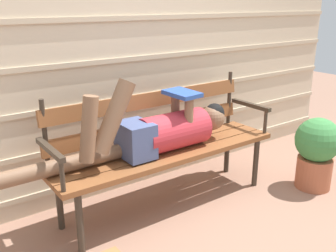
# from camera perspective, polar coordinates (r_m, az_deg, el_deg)

# --- Properties ---
(ground_plane) EXTENTS (12.00, 12.00, 0.00)m
(ground_plane) POSITION_cam_1_polar(r_m,az_deg,el_deg) (2.83, 2.29, -13.16)
(ground_plane) COLOR #936B56
(house_siding) EXTENTS (4.80, 0.08, 2.41)m
(house_siding) POSITION_cam_1_polar(r_m,az_deg,el_deg) (2.98, -5.61, 12.95)
(house_siding) COLOR beige
(house_siding) RESTS_ON ground
(park_bench) EXTENTS (1.76, 0.44, 0.90)m
(park_bench) POSITION_cam_1_polar(r_m,az_deg,el_deg) (2.80, -0.80, -2.18)
(park_bench) COLOR brown
(park_bench) RESTS_ON ground
(reclining_person) EXTENTS (1.71, 0.27, 0.58)m
(reclining_person) POSITION_cam_1_polar(r_m,az_deg,el_deg) (2.66, -1.65, -0.77)
(reclining_person) COLOR #B72D38
(potted_plant) EXTENTS (0.36, 0.36, 0.60)m
(potted_plant) POSITION_cam_1_polar(r_m,az_deg,el_deg) (3.30, 21.37, -3.38)
(potted_plant) COLOR #AD5B3D
(potted_plant) RESTS_ON ground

